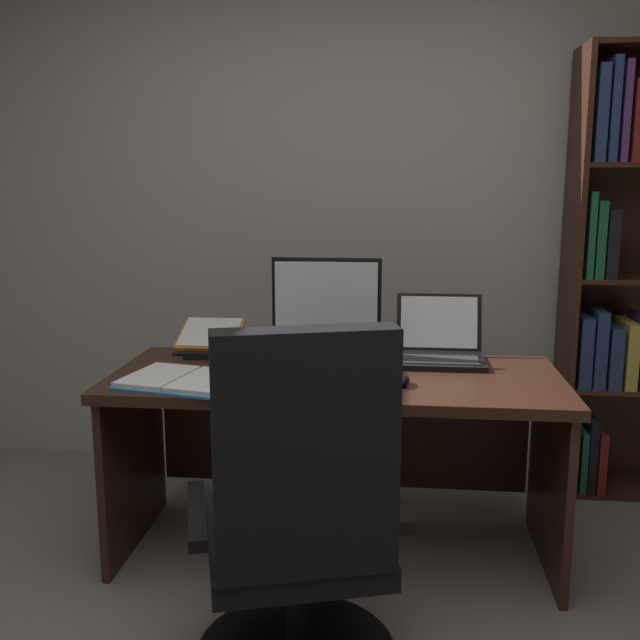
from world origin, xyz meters
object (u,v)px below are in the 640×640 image
notepad (254,371)px  pen (259,369)px  office_chair (300,539)px  laptop (440,348)px  keyboard (317,380)px  open_binder (182,380)px  monitor (326,309)px  computer_mouse (401,380)px  desk (337,417)px  reading_stand_with_book (209,337)px

notepad → pen: bearing=0.0°
office_chair → laptop: bearing=50.6°
keyboard → open_binder: bearing=-174.0°
laptop → office_chair: bearing=-112.9°
monitor → computer_mouse: size_ratio=4.23×
open_binder → laptop: bearing=36.3°
computer_mouse → monitor: bearing=129.6°
monitor → computer_mouse: 0.50m
notepad → pen: pen is taller
laptop → keyboard: size_ratio=0.83×
laptop → pen: 0.74m
open_binder → pen: open_binder is taller
monitor → notepad: 0.40m
monitor → laptop: monitor is taller
keyboard → computer_mouse: bearing=0.0°
open_binder → pen: bearing=46.5°
keyboard → open_binder: 0.48m
office_chair → keyboard: (-0.02, 0.65, 0.28)m
office_chair → desk: bearing=71.3°
open_binder → pen: (0.25, 0.17, 0.00)m
monitor → keyboard: 0.41m
open_binder → keyboard: bearing=18.0°
desk → pen: bearing=-163.6°
desk → computer_mouse: size_ratio=16.14×
keyboard → computer_mouse: size_ratio=4.04×
reading_stand_with_book → notepad: reading_stand_with_book is taller
computer_mouse → reading_stand_with_book: bearing=151.8°
reading_stand_with_book → monitor: bearing=-7.8°
laptop → open_binder: size_ratio=0.75×
office_chair → notepad: 0.86m
pen → open_binder: bearing=-145.6°
office_chair → open_binder: (-0.50, 0.60, 0.28)m
open_binder → reading_stand_with_book: bearing=105.0°
desk → reading_stand_with_book: (-0.56, 0.23, 0.26)m
computer_mouse → desk: bearing=139.6°
office_chair → pen: office_chair is taller
laptop → pen: size_ratio=2.48×
desk → computer_mouse: (0.24, -0.21, 0.21)m
monitor → notepad: (-0.25, -0.24, -0.20)m
desk → monitor: size_ratio=3.81×
laptop → notepad: bearing=-160.4°
desk → notepad: notepad is taller
laptop → reading_stand_with_book: (-0.96, 0.06, 0.01)m
computer_mouse → open_binder: computer_mouse is taller
computer_mouse → pen: (-0.53, 0.12, -0.01)m
reading_stand_with_book → open_binder: 0.48m
computer_mouse → laptop: bearing=67.1°
computer_mouse → pen: bearing=167.4°
monitor → laptop: 0.48m
pen → monitor: bearing=46.3°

